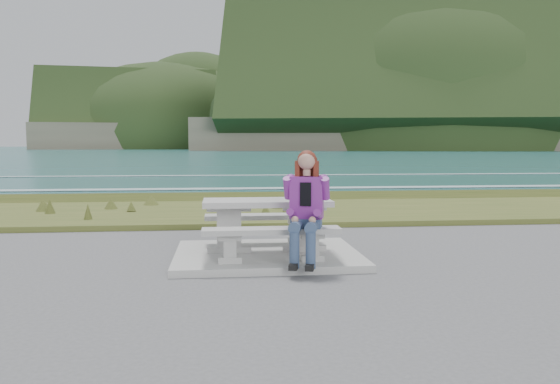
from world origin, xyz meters
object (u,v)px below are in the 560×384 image
at_px(picnic_table, 267,211).
at_px(bench_seaward, 263,221).
at_px(seated_woman, 305,222).
at_px(bench_landward, 272,236).

relative_size(picnic_table, bench_seaward, 1.00).
xyz_separation_m(picnic_table, seated_woman, (0.42, -0.83, -0.05)).
height_order(bench_landward, seated_woman, seated_woman).
bearing_deg(picnic_table, bench_seaward, 90.00).
bearing_deg(picnic_table, bench_landward, -90.00).
distance_m(picnic_table, bench_landward, 0.74).
bearing_deg(bench_seaward, picnic_table, -90.00).
relative_size(picnic_table, bench_landward, 1.00).
distance_m(bench_landward, seated_woman, 0.48).
distance_m(bench_seaward, seated_woman, 1.60).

